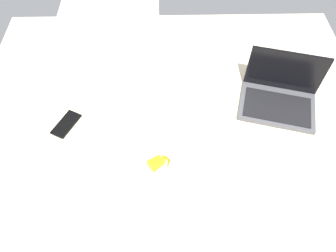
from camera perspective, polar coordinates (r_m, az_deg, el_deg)
The scene contains 5 objects.
bed_mattress at distance 150.64cm, azimuth 0.72°, elevation 0.69°, with size 180.00×140.00×18.00cm, color beige.
laptop at distance 151.41cm, azimuth 19.27°, elevation 5.06°, with size 37.89×30.87×23.00cm.
snack_cup at distance 120.72cm, azimuth -2.21°, elevation -7.58°, with size 10.42×9.00×14.03cm.
cell_phone at distance 145.28cm, azimuth -17.75°, elevation 0.32°, with size 6.80×14.00×0.80cm, color black.
pillow at distance 175.41cm, azimuth -10.49°, elevation 16.35°, with size 52.00×36.00×13.00cm, color white.
Camera 1 is at (-3.69, -88.91, 130.55)cm, focal length 34.08 mm.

